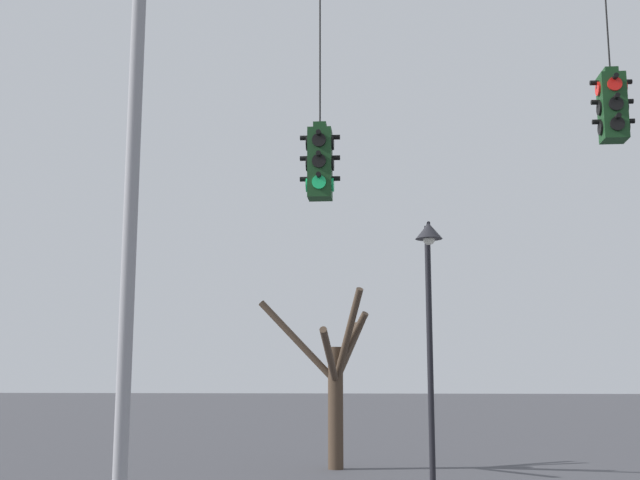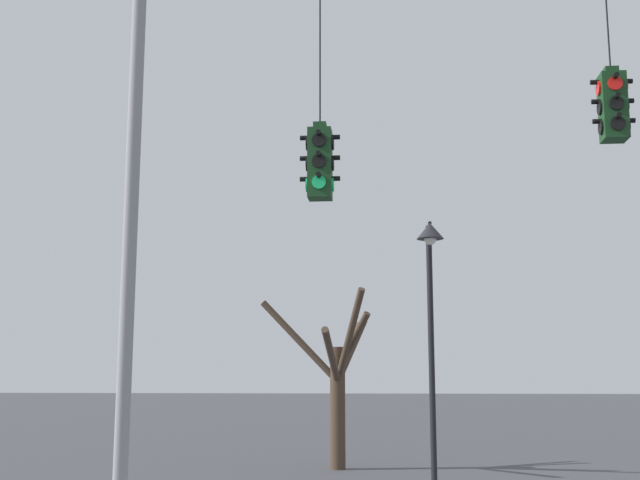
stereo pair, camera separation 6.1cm
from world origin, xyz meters
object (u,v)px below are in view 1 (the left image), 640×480
(traffic_light_near_left_pole, at_px, (612,106))
(street_lamp, at_px, (429,284))
(traffic_light_over_intersection, at_px, (320,162))
(utility_pole_left, at_px, (130,223))
(bare_tree, at_px, (335,378))

(traffic_light_near_left_pole, xyz_separation_m, street_lamp, (-2.37, 4.78, -1.96))
(traffic_light_over_intersection, height_order, street_lamp, traffic_light_over_intersection)
(traffic_light_over_intersection, relative_size, traffic_light_near_left_pole, 1.32)
(utility_pole_left, distance_m, traffic_light_over_intersection, 2.90)
(utility_pole_left, distance_m, bare_tree, 9.90)
(utility_pole_left, height_order, bare_tree, utility_pole_left)
(traffic_light_over_intersection, relative_size, street_lamp, 0.62)
(utility_pole_left, height_order, traffic_light_near_left_pole, utility_pole_left)
(utility_pole_left, relative_size, bare_tree, 2.03)
(traffic_light_over_intersection, height_order, bare_tree, traffic_light_over_intersection)
(utility_pole_left, distance_m, traffic_light_near_left_pole, 7.10)
(street_lamp, bearing_deg, utility_pole_left, -133.61)
(traffic_light_over_intersection, bearing_deg, bare_tree, 92.40)
(street_lamp, bearing_deg, traffic_light_near_left_pole, -63.57)
(traffic_light_over_intersection, xyz_separation_m, traffic_light_near_left_pole, (4.15, 0.00, 0.72))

